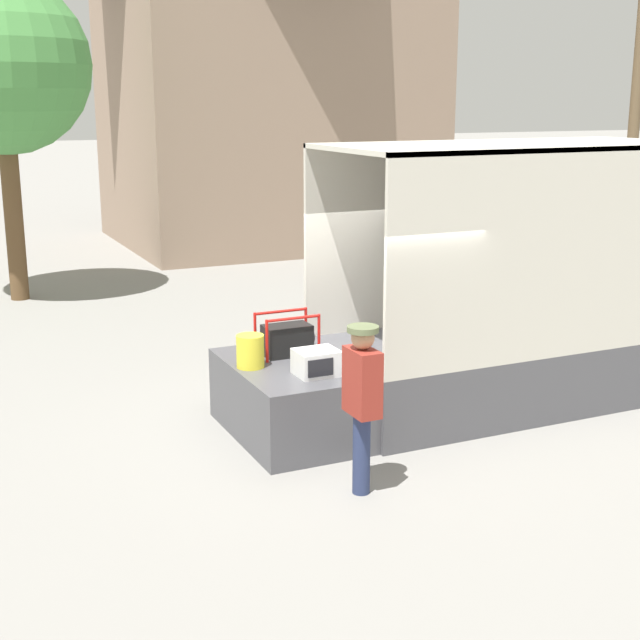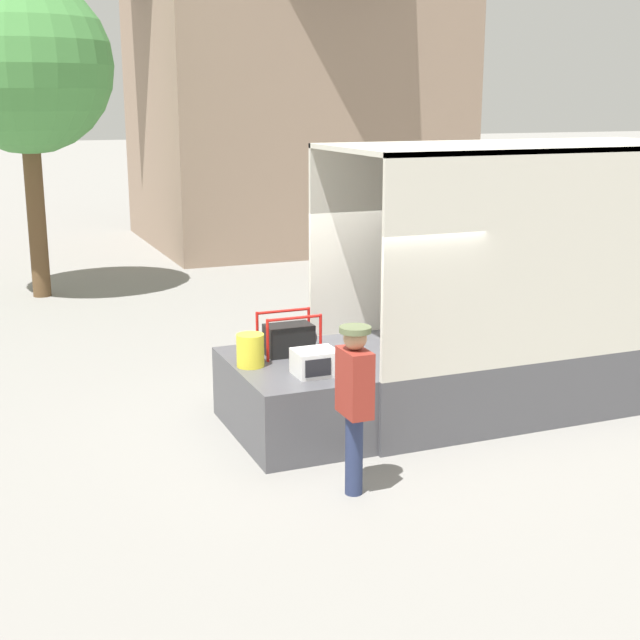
% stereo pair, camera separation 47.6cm
% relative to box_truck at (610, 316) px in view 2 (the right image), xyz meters
% --- Properties ---
extents(ground_plane, '(160.00, 160.00, 0.00)m').
position_rel_box_truck_xyz_m(ground_plane, '(-4.02, -0.00, -1.02)').
color(ground_plane, gray).
extents(box_truck, '(6.86, 2.19, 3.38)m').
position_rel_box_truck_xyz_m(box_truck, '(0.00, 0.00, 0.00)').
color(box_truck, navy).
rests_on(box_truck, ground).
extents(tailgate_deck, '(1.34, 2.08, 0.88)m').
position_rel_box_truck_xyz_m(tailgate_deck, '(-4.69, -0.00, -0.58)').
color(tailgate_deck, '#4C4C51').
rests_on(tailgate_deck, ground).
extents(microwave, '(0.48, 0.42, 0.29)m').
position_rel_box_truck_xyz_m(microwave, '(-4.58, -0.52, 0.00)').
color(microwave, white).
rests_on(microwave, tailgate_deck).
extents(portable_generator, '(0.71, 0.43, 0.52)m').
position_rel_box_truck_xyz_m(portable_generator, '(-4.55, 0.37, 0.06)').
color(portable_generator, black).
rests_on(portable_generator, tailgate_deck).
extents(orange_bucket, '(0.33, 0.33, 0.39)m').
position_rel_box_truck_xyz_m(orange_bucket, '(-5.16, 0.07, 0.05)').
color(orange_bucket, yellow).
rests_on(orange_bucket, tailgate_deck).
extents(worker_person, '(0.32, 0.44, 1.76)m').
position_rel_box_truck_xyz_m(worker_person, '(-4.68, -1.83, 0.07)').
color(worker_person, navy).
rests_on(worker_person, ground).
extents(house_backdrop, '(8.41, 7.19, 9.69)m').
position_rel_box_truck_xyz_m(house_backdrop, '(0.65, 14.34, 3.92)').
color(house_backdrop, gray).
rests_on(house_backdrop, ground).
extents(street_tree, '(3.39, 3.39, 6.24)m').
position_rel_box_truck_xyz_m(street_tree, '(-6.74, 9.13, 3.49)').
color(street_tree, brown).
rests_on(street_tree, ground).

